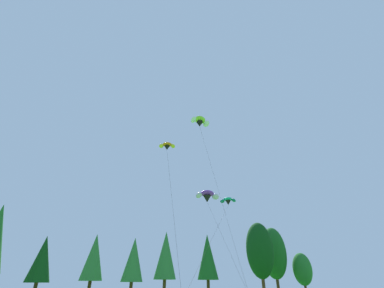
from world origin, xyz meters
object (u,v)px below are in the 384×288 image
(parafoil_kite_mid_purple, at_px, (207,196))
(parafoil_kite_low_lime_white, at_px, (200,122))
(parafoil_kite_high_orange, at_px, (167,146))
(parafoil_kite_far_teal, at_px, (228,201))

(parafoil_kite_mid_purple, bearing_deg, parafoil_kite_low_lime_white, -133.71)
(parafoil_kite_high_orange, distance_m, parafoil_kite_mid_purple, 9.50)
(parafoil_kite_high_orange, distance_m, parafoil_kite_low_lime_white, 7.96)
(parafoil_kite_high_orange, relative_size, parafoil_kite_mid_purple, 1.35)
(parafoil_kite_low_lime_white, bearing_deg, parafoil_kite_mid_purple, 46.29)
(parafoil_kite_mid_purple, height_order, parafoil_kite_low_lime_white, parafoil_kite_low_lime_white)
(parafoil_kite_mid_purple, xyz_separation_m, parafoil_kite_far_teal, (3.98, 0.83, -0.02))
(parafoil_kite_high_orange, bearing_deg, parafoil_kite_low_lime_white, 9.91)
(parafoil_kite_mid_purple, height_order, parafoil_kite_far_teal, parafoil_kite_mid_purple)
(parafoil_kite_high_orange, bearing_deg, parafoil_kite_mid_purple, 22.67)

